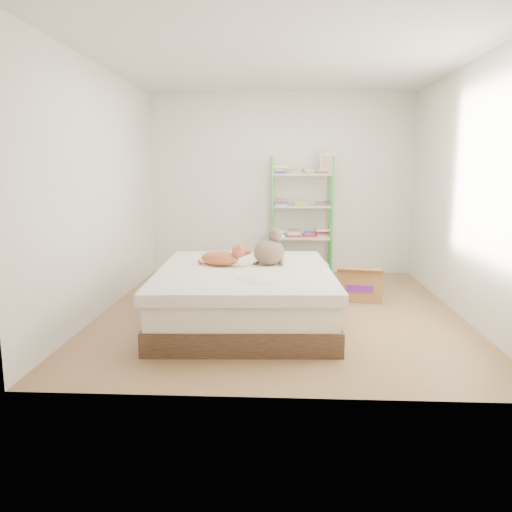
# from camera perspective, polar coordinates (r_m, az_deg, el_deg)

# --- Properties ---
(room) EXTENTS (3.81, 4.21, 2.61)m
(room) POSITION_cam_1_polar(r_m,az_deg,el_deg) (5.27, 2.80, 7.44)
(room) COLOR #886C4D
(room) RESTS_ON ground
(bed) EXTENTS (1.80, 2.21, 0.54)m
(bed) POSITION_cam_1_polar(r_m,az_deg,el_deg) (5.05, -1.31, -4.47)
(bed) COLOR brown
(bed) RESTS_ON ground
(orange_cat) EXTENTS (0.52, 0.36, 0.19)m
(orange_cat) POSITION_cam_1_polar(r_m,az_deg,el_deg) (5.13, -4.15, -0.06)
(orange_cat) COLOR #C25A34
(orange_cat) RESTS_ON bed
(grey_cat) EXTENTS (0.38, 0.34, 0.39)m
(grey_cat) POSITION_cam_1_polar(r_m,az_deg,el_deg) (5.14, 1.51, 1.10)
(grey_cat) COLOR #766052
(grey_cat) RESTS_ON bed
(shelf_unit) EXTENTS (0.91, 0.36, 1.74)m
(shelf_unit) POSITION_cam_1_polar(r_m,az_deg,el_deg) (7.18, 5.27, 4.63)
(shelf_unit) COLOR green
(shelf_unit) RESTS_ON ground
(cardboard_box) EXTENTS (0.57, 0.56, 0.41)m
(cardboard_box) POSITION_cam_1_polar(r_m,az_deg,el_deg) (6.04, 11.78, -3.15)
(cardboard_box) COLOR brown
(cardboard_box) RESTS_ON ground
(white_bin) EXTENTS (0.35, 0.32, 0.35)m
(white_bin) POSITION_cam_1_polar(r_m,az_deg,el_deg) (7.29, -4.00, -0.75)
(white_bin) COLOR silver
(white_bin) RESTS_ON ground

